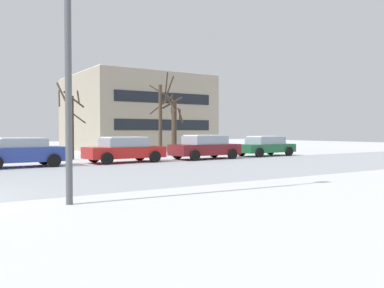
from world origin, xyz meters
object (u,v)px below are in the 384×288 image
parked_car_red (124,149)px  parked_car_maroon (205,147)px  street_lamp (82,42)px  parked_car_blue (21,152)px  parked_car_green (265,146)px

parked_car_red → parked_car_maroon: size_ratio=0.99×
street_lamp → parked_car_maroon: (11.49, 11.28, -3.11)m
parked_car_red → parked_car_maroon: bearing=-1.3°
parked_car_maroon → parked_car_blue: bearing=179.1°
parked_car_green → parked_car_red: bearing=-179.1°
parked_car_maroon → parked_car_green: bearing=3.2°
street_lamp → parked_car_green: size_ratio=1.45×
parked_car_blue → parked_car_green: bearing=0.5°
parked_car_blue → parked_car_maroon: (10.75, -0.17, 0.03)m
street_lamp → parked_car_red: street_lamp is taller
parked_car_red → parked_car_green: parked_car_red is taller
street_lamp → parked_car_blue: size_ratio=1.58×
street_lamp → parked_car_blue: street_lamp is taller
parked_car_blue → parked_car_green: size_ratio=0.91×
parked_car_maroon → parked_car_red: bearing=178.7°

